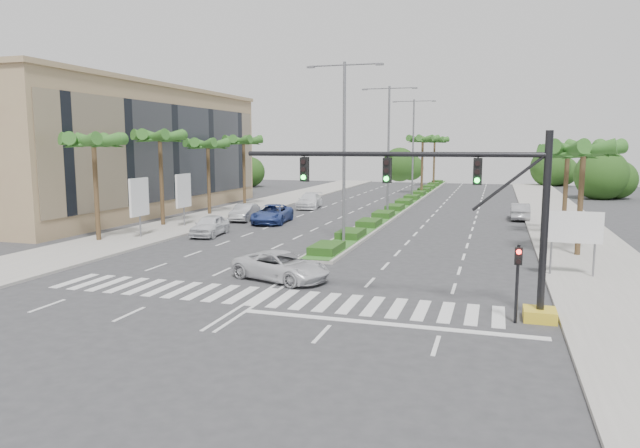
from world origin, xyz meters
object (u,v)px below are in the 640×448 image
object	(u,v)px
car_parked_c	(272,214)
car_parked_d	(310,201)
car_parked_b	(245,212)
car_parked_a	(210,225)
car_right	(520,211)
car_crossing	(281,266)

from	to	relation	value
car_parked_c	car_parked_d	size ratio (longest dim) A/B	1.06
car_parked_b	car_parked_d	size ratio (longest dim) A/B	0.83
car_parked_b	car_parked_d	distance (m)	11.37
car_parked_a	car_right	size ratio (longest dim) A/B	0.99
car_parked_b	car_parked_d	xyz separation A→B (m)	(2.40, 11.11, 0.05)
car_parked_c	car_parked_d	distance (m)	11.98
car_parked_d	car_right	distance (m)	21.28
car_parked_c	car_crossing	xyz separation A→B (m)	(8.29, -19.30, -0.08)
car_parked_a	car_parked_c	distance (m)	8.03
car_parked_c	car_right	xyz separation A→B (m)	(20.43, 8.62, -0.04)
car_parked_d	car_crossing	xyz separation A→B (m)	(8.88, -31.27, -0.08)
car_right	car_crossing	bearing A→B (deg)	66.08
car_crossing	car_parked_b	bearing A→B (deg)	48.20
car_parked_c	car_right	world-z (taller)	car_parked_c
car_right	car_parked_c	bearing A→B (deg)	22.45
car_parked_a	car_crossing	world-z (taller)	car_parked_a
car_parked_b	car_parked_a	bearing A→B (deg)	-88.47
car_parked_c	car_crossing	world-z (taller)	car_parked_c
car_parked_b	car_parked_d	bearing A→B (deg)	71.54
car_parked_b	car_right	distance (m)	24.67
car_crossing	car_right	bearing A→B (deg)	-4.52
car_parked_b	car_right	world-z (taller)	car_right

